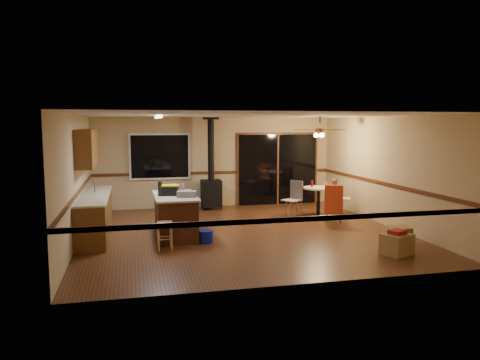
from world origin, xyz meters
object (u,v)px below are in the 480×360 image
object	(u,v)px
kitchen_island	(175,216)
box_corner_a	(397,244)
wood_stove	(211,184)
toolbox_grey	(187,194)
chair_left	(294,194)
chair_near	(334,199)
chair_right	(336,193)
box_under_window	(184,203)
dining_table	(319,197)
toolbox_black	(170,191)
bar_stool	(165,235)
blue_bucket	(206,236)
box_corner_b	(398,236)

from	to	relation	value
kitchen_island	box_corner_a	bearing A→B (deg)	-31.47
kitchen_island	wood_stove	size ratio (longest dim) A/B	0.67
toolbox_grey	chair_left	size ratio (longest dim) A/B	0.72
chair_near	chair_right	bearing A→B (deg)	63.02
kitchen_island	box_under_window	xyz separation A→B (m)	(0.53, 3.10, -0.25)
dining_table	toolbox_black	bearing A→B (deg)	-161.49
toolbox_black	dining_table	world-z (taller)	toolbox_black
toolbox_black	box_under_window	size ratio (longest dim) A/B	0.70
toolbox_black	box_corner_a	world-z (taller)	toolbox_black
bar_stool	kitchen_island	bearing A→B (deg)	73.46
box_corner_a	bar_stool	bearing A→B (deg)	162.10
wood_stove	box_under_window	world-z (taller)	wood_stove
blue_bucket	toolbox_black	bearing A→B (deg)	135.16
kitchen_island	chair_right	bearing A→B (deg)	18.21
toolbox_grey	chair_right	distance (m)	4.53
kitchen_island	box_corner_a	size ratio (longest dim) A/B	3.28
chair_right	box_corner_b	bearing A→B (deg)	-91.84
chair_left	toolbox_black	bearing A→B (deg)	-156.13
kitchen_island	toolbox_black	xyz separation A→B (m)	(-0.11, -0.02, 0.54)
kitchen_island	box_corner_b	size ratio (longest dim) A/B	3.66
wood_stove	box_under_window	bearing A→B (deg)	176.28
chair_left	box_corner_b	world-z (taller)	chair_left
toolbox_black	box_corner_b	world-z (taller)	toolbox_black
bar_stool	blue_bucket	bearing A→B (deg)	21.49
box_corner_a	box_corner_b	distance (m)	0.74
toolbox_grey	toolbox_black	size ratio (longest dim) A/B	1.13
chair_near	box_corner_b	distance (m)	2.26
kitchen_island	wood_stove	xyz separation A→B (m)	(1.30, 3.05, 0.28)
chair_near	chair_right	world-z (taller)	same
kitchen_island	chair_right	size ratio (longest dim) A/B	2.40
toolbox_black	box_corner_a	size ratio (longest dim) A/B	0.69
chair_right	box_corner_b	distance (m)	3.22
toolbox_black	wood_stove	bearing A→B (deg)	65.34
wood_stove	chair_left	distance (m)	2.50
box_corner_a	box_corner_b	xyz separation A→B (m)	(0.41, 0.62, -0.01)
toolbox_black	chair_right	xyz separation A→B (m)	(4.49, 1.46, -0.40)
bar_stool	toolbox_grey	bearing A→B (deg)	53.92
chair_near	box_under_window	world-z (taller)	chair_near
blue_bucket	box_under_window	size ratio (longest dim) A/B	0.60
toolbox_black	box_corner_b	bearing A→B (deg)	-21.52
box_corner_a	blue_bucket	bearing A→B (deg)	153.03
wood_stove	toolbox_grey	size ratio (longest dim) A/B	6.33
toolbox_grey	box_corner_a	bearing A→B (deg)	-29.39
kitchen_island	toolbox_grey	xyz separation A→B (m)	(0.21, -0.31, 0.51)
box_corner_b	box_under_window	bearing A→B (deg)	127.68
box_under_window	box_corner_b	xyz separation A→B (m)	(3.75, -4.85, -0.02)
bar_stool	chair_right	world-z (taller)	chair_right
chair_left	dining_table	bearing A→B (deg)	-14.31
toolbox_grey	toolbox_black	distance (m)	0.44
toolbox_grey	blue_bucket	bearing A→B (deg)	-47.50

